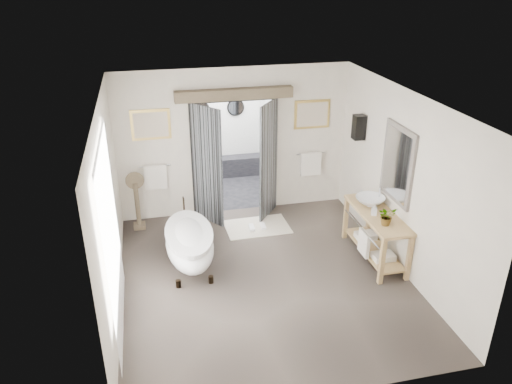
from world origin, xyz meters
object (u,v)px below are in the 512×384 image
clawfoot_tub (189,242)px  vanity (375,232)px  rug (257,227)px  basin (370,201)px

clawfoot_tub → vanity: (3.06, -0.49, 0.09)m
vanity → rug: size_ratio=1.33×
clawfoot_tub → rug: clawfoot_tub is taller
vanity → basin: basin is taller
clawfoot_tub → vanity: size_ratio=1.09×
clawfoot_tub → basin: (3.07, -0.20, 0.52)m
clawfoot_tub → basin: 3.12m
rug → basin: size_ratio=2.41×
clawfoot_tub → rug: (1.38, 1.00, -0.41)m
rug → basin: (1.69, -1.20, 0.93)m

